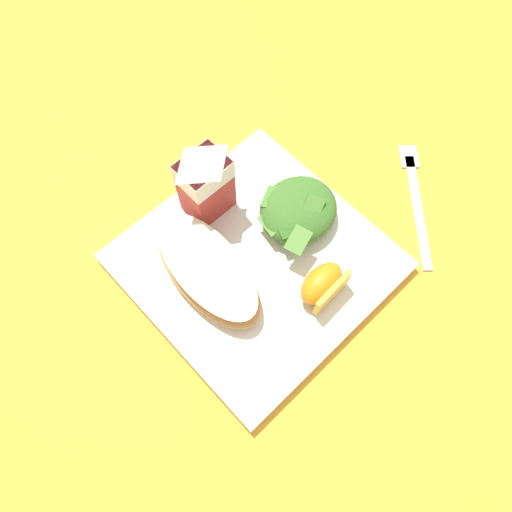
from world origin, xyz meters
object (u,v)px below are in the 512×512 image
orange_wedge_front (323,284)px  milk_carton (205,180)px  metal_fork (415,193)px  green_salad_pile (298,210)px  cheesy_pizza_bread (207,270)px  white_plate (256,262)px

orange_wedge_front → milk_carton: bearing=96.2°
metal_fork → green_salad_pile: bearing=152.2°
green_salad_pile → orange_wedge_front: bearing=-119.1°
green_salad_pile → milk_carton: (-0.07, 0.09, 0.04)m
green_salad_pile → cheesy_pizza_bread: bearing=172.5°
metal_fork → white_plate: bearing=162.3°
green_salad_pile → orange_wedge_front: 0.10m
orange_wedge_front → white_plate: bearing=108.7°
green_salad_pile → milk_carton: bearing=127.1°
white_plate → metal_fork: 0.23m
white_plate → green_salad_pile: (0.08, 0.01, 0.03)m
cheesy_pizza_bread → milk_carton: milk_carton is taller
green_salad_pile → metal_fork: (0.15, -0.08, -0.03)m
white_plate → cheesy_pizza_bread: cheesy_pizza_bread is taller
white_plate → cheesy_pizza_bread: size_ratio=1.59×
orange_wedge_front → green_salad_pile: bearing=60.9°
white_plate → metal_fork: (0.22, -0.07, -0.01)m
cheesy_pizza_bread → milk_carton: size_ratio=1.60×
cheesy_pizza_bread → milk_carton: (0.06, 0.07, 0.04)m
white_plate → orange_wedge_front: 0.09m
white_plate → milk_carton: 0.12m
orange_wedge_front → metal_fork: size_ratio=0.41×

